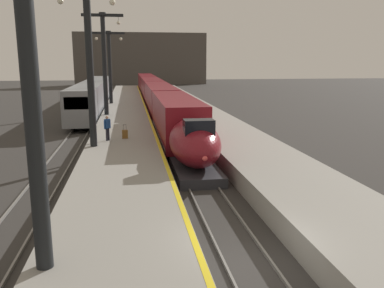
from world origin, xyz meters
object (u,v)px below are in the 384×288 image
at_px(regional_train_adjacent, 95,94).
at_px(station_column_distant, 110,60).
at_px(station_column_mid, 89,53).
at_px(station_column_near, 28,59).
at_px(highspeed_train_main, 155,94).
at_px(passenger_near_edge, 107,126).
at_px(rolling_suitcase, 125,134).
at_px(station_column_far, 104,55).

relative_size(regional_train_adjacent, station_column_distant, 4.07).
xyz_separation_m(station_column_mid, station_column_distant, (0.00, 26.83, -0.38)).
distance_m(regional_train_adjacent, station_column_near, 44.30).
relative_size(regional_train_adjacent, station_column_near, 4.13).
height_order(highspeed_train_main, station_column_near, station_column_near).
relative_size(station_column_distant, passenger_near_edge, 5.32).
bearing_deg(highspeed_train_main, station_column_near, -97.41).
xyz_separation_m(highspeed_train_main, rolling_suitcase, (-3.95, -27.59, -0.62)).
xyz_separation_m(station_column_far, station_column_distant, (-0.00, 11.26, -0.49)).
distance_m(highspeed_train_main, passenger_near_edge, 28.65).
height_order(highspeed_train_main, station_column_mid, station_column_mid).
bearing_deg(regional_train_adjacent, station_column_near, -87.14).
bearing_deg(passenger_near_edge, regional_train_adjacent, 96.35).
bearing_deg(passenger_near_edge, station_column_near, -92.64).
bearing_deg(station_column_near, station_column_mid, 90.00).
distance_m(station_column_distant, passenger_near_edge, 25.49).
bearing_deg(rolling_suitcase, station_column_far, 98.37).
bearing_deg(highspeed_train_main, station_column_mid, -101.15).
relative_size(highspeed_train_main, station_column_near, 8.48).
bearing_deg(highspeed_train_main, rolling_suitcase, -98.15).
xyz_separation_m(station_column_distant, passenger_near_edge, (0.79, -25.09, -4.43)).
bearing_deg(station_column_mid, station_column_near, -90.00).
height_order(highspeed_train_main, rolling_suitcase, highspeed_train_main).
distance_m(station_column_near, rolling_suitcase, 18.57).
height_order(highspeed_train_main, station_column_distant, station_column_distant).
relative_size(station_column_near, rolling_suitcase, 9.03).
distance_m(highspeed_train_main, rolling_suitcase, 27.88).
xyz_separation_m(station_column_near, station_column_far, (0.00, 30.99, 0.55)).
bearing_deg(passenger_near_edge, station_column_mid, -114.52).
relative_size(station_column_mid, station_column_far, 0.98).
height_order(station_column_near, station_column_mid, station_column_mid).
bearing_deg(station_column_near, station_column_far, 90.00).
xyz_separation_m(highspeed_train_main, station_column_distant, (-5.90, -3.10, 4.50)).
bearing_deg(station_column_near, highspeed_train_main, 82.59).
bearing_deg(passenger_near_edge, highspeed_train_main, 79.73).
bearing_deg(station_column_near, station_column_distant, 90.00).
height_order(station_column_distant, rolling_suitcase, station_column_distant).
xyz_separation_m(station_column_far, rolling_suitcase, (1.95, -13.23, -5.60)).
bearing_deg(rolling_suitcase, station_column_distant, 94.54).
distance_m(station_column_far, station_column_distant, 11.27).
distance_m(station_column_mid, station_column_distant, 26.83).
relative_size(station_column_distant, rolling_suitcase, 9.15).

